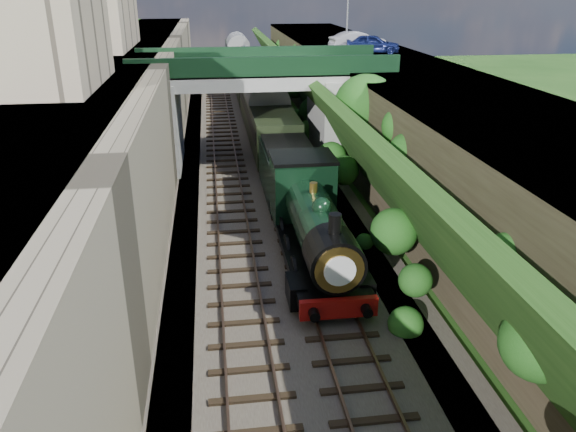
{
  "coord_description": "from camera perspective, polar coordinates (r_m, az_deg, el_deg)",
  "views": [
    {
      "loc": [
        -2.72,
        -12.03,
        11.15
      ],
      "look_at": [
        0.0,
        7.91,
        2.79
      ],
      "focal_mm": 35.0,
      "sensor_mm": 36.0,
      "label": 1
    }
  ],
  "objects": [
    {
      "name": "ground",
      "position": [
        16.62,
        3.92,
        -19.62
      ],
      "size": [
        160.0,
        160.0,
        0.0
      ],
      "primitive_type": "plane",
      "color": "#1E4714",
      "rests_on": "ground"
    },
    {
      "name": "trackbed",
      "position": [
        33.99,
        -2.76,
        3.56
      ],
      "size": [
        10.0,
        90.0,
        0.2
      ],
      "primitive_type": "cube",
      "color": "#473F38",
      "rests_on": "ground"
    },
    {
      "name": "retaining_wall",
      "position": [
        33.05,
        -12.53,
        8.64
      ],
      "size": [
        1.0,
        90.0,
        7.0
      ],
      "primitive_type": "cube",
      "color": "#756B56",
      "rests_on": "ground"
    },
    {
      "name": "street_plateau_left",
      "position": [
        33.52,
        -18.55,
        8.21
      ],
      "size": [
        6.0,
        90.0,
        7.0
      ],
      "primitive_type": "cube",
      "color": "#262628",
      "rests_on": "ground"
    },
    {
      "name": "street_plateau_right",
      "position": [
        35.21,
        12.92,
        8.82
      ],
      "size": [
        8.0,
        90.0,
        6.25
      ],
      "primitive_type": "cube",
      "color": "#262628",
      "rests_on": "ground"
    },
    {
      "name": "embankment_slope",
      "position": [
        33.0,
        6.01,
        7.61
      ],
      "size": [
        4.83,
        90.0,
        6.54
      ],
      "color": "#1E4714",
      "rests_on": "ground"
    },
    {
      "name": "track_left",
      "position": [
        33.84,
        -6.15,
        3.63
      ],
      "size": [
        2.5,
        90.0,
        0.2
      ],
      "color": "black",
      "rests_on": "trackbed"
    },
    {
      "name": "track_right",
      "position": [
        34.06,
        -0.75,
        3.89
      ],
      "size": [
        2.5,
        90.0,
        0.2
      ],
      "color": "black",
      "rests_on": "trackbed"
    },
    {
      "name": "road_bridge",
      "position": [
        36.9,
        -1.97,
        11.49
      ],
      "size": [
        16.0,
        6.4,
        7.25
      ],
      "color": "gray",
      "rests_on": "ground"
    },
    {
      "name": "building_far",
      "position": [
        42.76,
        -19.45,
        19.84
      ],
      "size": [
        5.0,
        10.0,
        6.0
      ],
      "primitive_type": "cube",
      "color": "gray",
      "rests_on": "street_plateau_left"
    },
    {
      "name": "building_near",
      "position": [
        26.98,
        -23.28,
        16.27
      ],
      "size": [
        4.0,
        8.0,
        4.0
      ],
      "primitive_type": "cube",
      "color": "gray",
      "rests_on": "street_plateau_left"
    },
    {
      "name": "tree",
      "position": [
        32.36,
        8.01,
        10.75
      ],
      "size": [
        3.6,
        3.8,
        6.6
      ],
      "color": "black",
      "rests_on": "ground"
    },
    {
      "name": "lamppost",
      "position": [
        45.67,
        6.14,
        20.45
      ],
      "size": [
        0.87,
        0.15,
        6.0
      ],
      "color": "gray",
      "rests_on": "street_plateau_right"
    },
    {
      "name": "car_blue",
      "position": [
        44.63,
        8.6,
        16.91
      ],
      "size": [
        4.32,
        2.6,
        1.38
      ],
      "primitive_type": "imported",
      "rotation": [
        0.0,
        0.0,
        1.32
      ],
      "color": "#131C53",
      "rests_on": "street_plateau_right"
    },
    {
      "name": "car_silver",
      "position": [
        46.37,
        7.09,
        17.23
      ],
      "size": [
        4.53,
        2.05,
        1.44
      ],
      "primitive_type": "imported",
      "rotation": [
        0.0,
        0.0,
        1.69
      ],
      "color": "#A6A6AB",
      "rests_on": "street_plateau_right"
    },
    {
      "name": "locomotive",
      "position": [
        23.23,
        2.6,
        -0.94
      ],
      "size": [
        3.1,
        10.23,
        3.83
      ],
      "color": "black",
      "rests_on": "trackbed"
    },
    {
      "name": "tender",
      "position": [
        30.12,
        0.11,
        4.12
      ],
      "size": [
        2.7,
        6.0,
        3.05
      ],
      "color": "black",
      "rests_on": "trackbed"
    },
    {
      "name": "coach_front",
      "position": [
        42.09,
        -2.28,
        10.05
      ],
      "size": [
        2.9,
        18.0,
        3.7
      ],
      "color": "black",
      "rests_on": "trackbed"
    },
    {
      "name": "coach_middle",
      "position": [
        60.52,
        -4.09,
        13.86
      ],
      "size": [
        2.9,
        18.0,
        3.7
      ],
      "color": "black",
      "rests_on": "trackbed"
    },
    {
      "name": "coach_rear",
      "position": [
        79.13,
        -5.08,
        15.87
      ],
      "size": [
        2.9,
        18.0,
        3.7
      ],
      "color": "black",
      "rests_on": "trackbed"
    }
  ]
}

